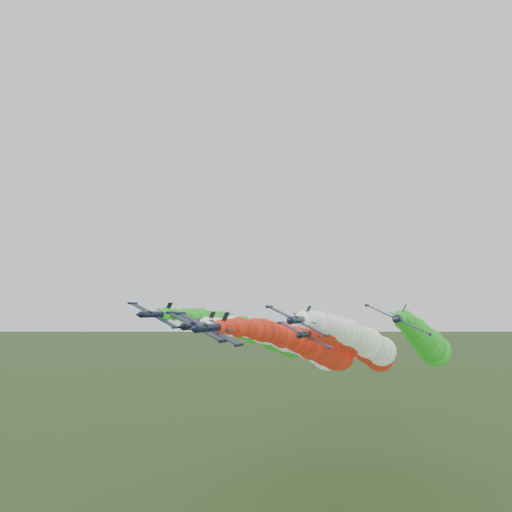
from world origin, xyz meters
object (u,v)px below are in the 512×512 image
object	(u,v)px
jet_lead	(318,348)
jet_outer_right	(427,342)
jet_inner_right	(365,342)
jet_outer_left	(265,336)
jet_inner_left	(305,346)
jet_trail	(364,349)

from	to	relation	value
jet_lead	jet_outer_right	world-z (taller)	jet_outer_right
jet_inner_right	jet_outer_left	xyz separation A→B (m)	(-28.19, 3.13, 0.97)
jet_inner_left	jet_outer_right	size ratio (longest dim) A/B	1.00
jet_outer_left	jet_outer_right	world-z (taller)	jet_outer_left
jet_outer_left	jet_outer_right	bearing A→B (deg)	2.54
jet_trail	jet_lead	bearing A→B (deg)	-110.69
jet_inner_right	jet_outer_right	world-z (taller)	jet_outer_right
jet_inner_left	jet_trail	distance (m)	21.33
jet_inner_left	jet_trail	xyz separation A→B (m)	(13.21, 16.64, -1.79)
jet_inner_left	jet_inner_right	distance (m)	15.55
jet_inner_left	jet_outer_left	size ratio (longest dim) A/B	1.01
jet_lead	jet_outer_right	size ratio (longest dim) A/B	0.99
jet_inner_left	jet_outer_right	xyz separation A→B (m)	(29.98, 8.76, 1.09)
jet_lead	jet_outer_right	distance (m)	29.26
jet_inner_left	jet_trail	world-z (taller)	jet_inner_left
jet_inner_left	jet_outer_right	distance (m)	31.25
jet_outer_right	jet_lead	bearing A→B (deg)	-149.88
jet_outer_left	jet_inner_right	bearing A→B (deg)	-6.34
jet_inner_left	jet_inner_right	bearing A→B (deg)	13.83
jet_lead	jet_inner_left	xyz separation A→B (m)	(-4.69, 5.92, -0.05)
jet_lead	jet_inner_right	size ratio (longest dim) A/B	0.99
jet_inner_left	jet_inner_right	xyz separation A→B (m)	(15.06, 3.71, 1.08)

